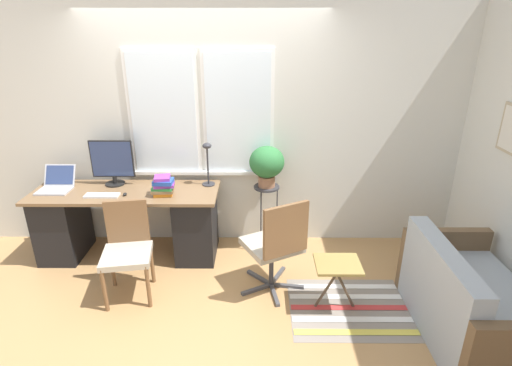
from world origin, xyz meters
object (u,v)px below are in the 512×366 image
object	(u,v)px
office_chair_swivel	(276,244)
folding_stool	(338,268)
monitor	(112,162)
couch_loveseat	(470,305)
book_stack	(163,186)
desk_lamp	(207,159)
desk_chair_wooden	(127,248)
mouse	(125,194)
potted_plant	(267,163)
keyboard	(102,195)
laptop	(56,185)
plant_stand	(267,194)

from	to	relation	value
office_chair_swivel	folding_stool	world-z (taller)	office_chair_swivel
monitor	couch_loveseat	distance (m)	3.58
book_stack	couch_loveseat	xyz separation A→B (m)	(2.64, -1.09, -0.58)
desk_lamp	book_stack	size ratio (longest dim) A/B	1.93
monitor	book_stack	distance (m)	0.67
desk_chair_wooden	mouse	bearing A→B (deg)	96.80
couch_loveseat	potted_plant	distance (m)	2.22
keyboard	desk_lamp	distance (m)	1.12
book_stack	mouse	bearing A→B (deg)	-178.17
monitor	keyboard	size ratio (longest dim) A/B	1.43
keyboard	desk_chair_wooden	world-z (taller)	desk_chair_wooden
mouse	office_chair_swivel	bearing A→B (deg)	-19.09
keyboard	potted_plant	world-z (taller)	potted_plant
laptop	monitor	distance (m)	0.61
laptop	folding_stool	xyz separation A→B (m)	(2.78, -0.91, -0.39)
couch_loveseat	potted_plant	world-z (taller)	potted_plant
book_stack	keyboard	bearing A→B (deg)	-177.04
book_stack	office_chair_swivel	distance (m)	1.28
mouse	potted_plant	distance (m)	1.48
desk_chair_wooden	potted_plant	distance (m)	1.61
plant_stand	folding_stool	bearing A→B (deg)	-60.26
monitor	desk_lamp	distance (m)	1.01
laptop	plant_stand	bearing A→B (deg)	3.24
mouse	laptop	bearing A→B (deg)	168.05
monitor	folding_stool	xyz separation A→B (m)	(2.22, -1.06, -0.59)
laptop	keyboard	bearing A→B (deg)	-18.64
book_stack	plant_stand	world-z (taller)	book_stack
book_stack	desk_chair_wooden	size ratio (longest dim) A/B	0.27
laptop	couch_loveseat	bearing A→B (deg)	-18.07
mouse	folding_stool	distance (m)	2.19
monitor	folding_stool	world-z (taller)	monitor
laptop	keyboard	world-z (taller)	laptop
monitor	office_chair_swivel	distance (m)	1.95
book_stack	folding_stool	size ratio (longest dim) A/B	0.52
desk_chair_wooden	plant_stand	bearing A→B (deg)	23.84
mouse	office_chair_swivel	world-z (taller)	office_chair_swivel
monitor	couch_loveseat	xyz separation A→B (m)	(3.22, -1.38, -0.73)
monitor	mouse	bearing A→B (deg)	-56.86
desk_chair_wooden	couch_loveseat	world-z (taller)	desk_chair_wooden
potted_plant	folding_stool	distance (m)	1.33
laptop	office_chair_swivel	bearing A→B (deg)	-16.74
folding_stool	office_chair_swivel	bearing A→B (deg)	155.76
laptop	office_chair_swivel	distance (m)	2.38
mouse	folding_stool	size ratio (longest dim) A/B	0.13
laptop	mouse	bearing A→B (deg)	-11.95
desk_chair_wooden	desk_lamp	bearing A→B (deg)	42.93
laptop	book_stack	bearing A→B (deg)	-7.36
keyboard	couch_loveseat	distance (m)	3.45
mouse	book_stack	world-z (taller)	book_stack
keyboard	desk_chair_wooden	distance (m)	0.70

